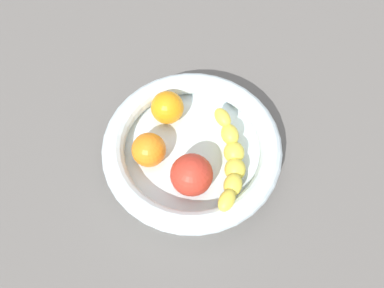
% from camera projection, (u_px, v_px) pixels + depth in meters
% --- Properties ---
extents(kitchen_counter, '(1.20, 1.20, 0.03)m').
position_uv_depth(kitchen_counter, '(192.00, 162.00, 0.75)').
color(kitchen_counter, '#64605C').
rests_on(kitchen_counter, ground).
extents(fruit_bowl, '(0.32, 0.32, 0.06)m').
position_uv_depth(fruit_bowl, '(192.00, 150.00, 0.70)').
color(fruit_bowl, silver).
rests_on(fruit_bowl, kitchen_counter).
extents(banana_draped_left, '(0.07, 0.20, 0.05)m').
position_uv_depth(banana_draped_left, '(231.00, 159.00, 0.67)').
color(banana_draped_left, yellow).
rests_on(banana_draped_left, fruit_bowl).
extents(orange_front, '(0.06, 0.06, 0.06)m').
position_uv_depth(orange_front, '(167.00, 108.00, 0.72)').
color(orange_front, orange).
rests_on(orange_front, fruit_bowl).
extents(orange_mid_left, '(0.06, 0.06, 0.06)m').
position_uv_depth(orange_mid_left, '(149.00, 150.00, 0.68)').
color(orange_mid_left, orange).
rests_on(orange_mid_left, fruit_bowl).
extents(tomato_red, '(0.07, 0.07, 0.07)m').
position_uv_depth(tomato_red, '(192.00, 175.00, 0.65)').
color(tomato_red, red).
rests_on(tomato_red, fruit_bowl).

